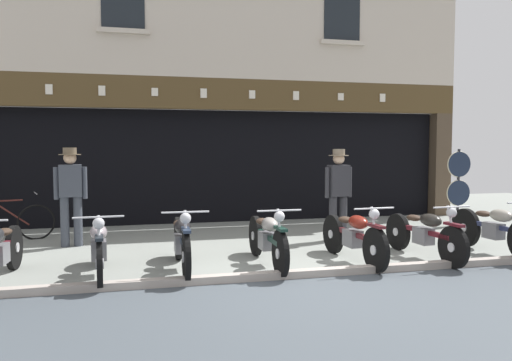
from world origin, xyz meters
TOP-DOWN VIEW (x-y plane):
  - ground at (0.00, -0.98)m, footprint 23.58×22.00m
  - shop_facade at (0.00, 6.99)m, footprint 11.88×4.42m
  - motorcycle_left at (-2.61, 0.80)m, footprint 0.62×1.94m
  - motorcycle_center_left at (-1.48, 0.88)m, footprint 0.62×2.05m
  - motorcycle_center at (-0.22, 0.84)m, footprint 0.62×2.07m
  - motorcycle_center_right at (1.11, 0.72)m, footprint 0.62×2.00m
  - motorcycle_right at (2.30, 0.69)m, footprint 0.62×2.03m
  - motorcycle_far_right at (3.60, 0.70)m, footprint 0.62×2.00m
  - salesman_left at (-3.20, 3.09)m, footprint 0.56×0.37m
  - shopkeeper_center at (1.63, 2.54)m, footprint 0.56×0.37m
  - tyre_sign_pole at (4.95, 3.54)m, footprint 0.59×0.06m
  - advert_board_near at (-1.46, 5.40)m, footprint 0.67×0.03m
  - advert_board_far at (-2.48, 5.40)m, footprint 0.66×0.03m
  - leaning_bicycle at (-4.43, 3.86)m, footprint 1.65×0.61m

SIDE VIEW (x-z plane):
  - ground at x=0.00m, z-range -0.13..0.05m
  - leaning_bicycle at x=-4.43m, z-range -0.10..0.83m
  - motorcycle_left at x=-2.61m, z-range -0.03..0.87m
  - motorcycle_right at x=2.30m, z-range -0.04..0.87m
  - motorcycle_center_right at x=1.11m, z-range -0.04..0.88m
  - motorcycle_center at x=-0.22m, z-range -0.04..0.89m
  - motorcycle_center_left at x=-1.48m, z-range -0.03..0.90m
  - motorcycle_far_right at x=3.60m, z-range -0.03..0.90m
  - shopkeeper_center at x=1.63m, z-range 0.11..1.82m
  - salesman_left at x=-3.20m, z-range 0.11..1.86m
  - tyre_sign_pole at x=4.95m, z-range 0.17..1.88m
  - shop_facade at x=0.00m, z-range -1.57..5.14m
  - advert_board_near at x=-1.46m, z-range 1.29..2.28m
  - advert_board_far at x=-2.48m, z-range 1.31..2.33m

